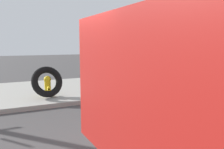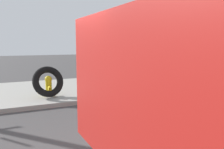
# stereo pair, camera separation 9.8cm
# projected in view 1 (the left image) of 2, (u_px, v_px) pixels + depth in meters

# --- Properties ---
(sidewalk_curb) EXTENTS (36.00, 5.00, 0.15)m
(sidewalk_curb) POSITION_uv_depth(u_px,v_px,m) (55.00, 90.00, 9.82)
(sidewalk_curb) COLOR #99968E
(sidewalk_curb) RESTS_ON ground
(fire_hydrant) EXTENTS (0.26, 0.58, 0.76)m
(fire_hydrant) POSITION_uv_depth(u_px,v_px,m) (48.00, 86.00, 8.28)
(fire_hydrant) COLOR yellow
(fire_hydrant) RESTS_ON sidewalk_curb
(loose_tire) EXTENTS (1.20, 0.73, 1.14)m
(loose_tire) POSITION_uv_depth(u_px,v_px,m) (47.00, 82.00, 8.12)
(loose_tire) COLOR black
(loose_tire) RESTS_ON sidewalk_curb
(stop_sign) EXTENTS (0.76, 0.08, 2.04)m
(stop_sign) POSITION_uv_depth(u_px,v_px,m) (127.00, 57.00, 9.02)
(stop_sign) COLOR gray
(stop_sign) RESTS_ON sidewalk_curb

